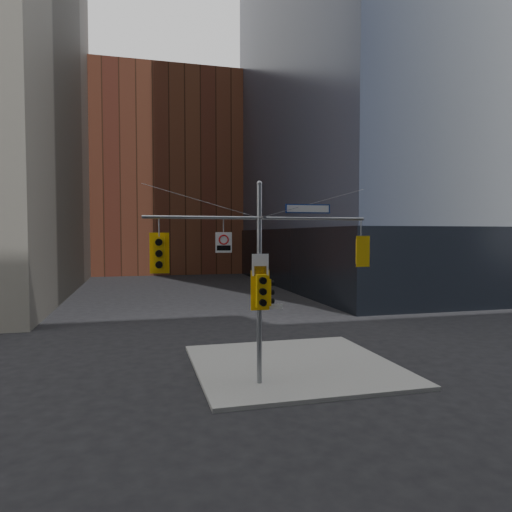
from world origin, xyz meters
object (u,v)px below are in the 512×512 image
signal_assembly (259,263)px  regulatory_sign_arm (224,242)px  traffic_light_pole_side (268,292)px  traffic_light_west_arm (159,253)px  traffic_light_east_arm (361,251)px  traffic_light_pole_front (261,291)px  street_sign_blade (308,209)px

signal_assembly → regulatory_sign_arm: 1.48m
signal_assembly → traffic_light_pole_side: 1.09m
traffic_light_west_arm → traffic_light_pole_side: 4.03m
signal_assembly → traffic_light_pole_side: size_ratio=8.48×
traffic_light_east_arm → regulatory_sign_arm: bearing=-2.5°
traffic_light_west_arm → traffic_light_pole_front: bearing=0.3°
signal_assembly → traffic_light_west_arm: 3.47m
traffic_light_west_arm → traffic_light_pole_front: traffic_light_west_arm is taller
traffic_light_west_arm → traffic_light_east_arm: size_ratio=1.20×
signal_assembly → traffic_light_east_arm: 3.93m
traffic_light_pole_side → traffic_light_west_arm: bearing=86.8°
traffic_light_pole_side → street_sign_blade: size_ratio=0.57×
traffic_light_east_arm → regulatory_sign_arm: regulatory_sign_arm is taller
signal_assembly → regulatory_sign_arm: size_ratio=11.33×
traffic_light_pole_side → street_sign_blade: bearing=-93.4°
street_sign_blade → traffic_light_east_arm: bearing=3.8°
signal_assembly → traffic_light_pole_front: bearing=-90.0°
traffic_light_west_arm → traffic_light_pole_front: 3.71m
traffic_light_pole_side → traffic_light_pole_front: (-0.32, -0.28, 0.09)m
traffic_light_east_arm → traffic_light_west_arm: bearing=-2.8°
traffic_light_west_arm → street_sign_blade: bearing=4.9°
street_sign_blade → regulatory_sign_arm: size_ratio=2.35×
street_sign_blade → regulatory_sign_arm: street_sign_blade is taller
traffic_light_west_arm → street_sign_blade: street_sign_blade is taller
signal_assembly → traffic_light_east_arm: signal_assembly is taller
signal_assembly → traffic_light_west_arm: signal_assembly is taller
signal_assembly → traffic_light_pole_front: (0.00, -0.27, -0.95)m
traffic_light_pole_side → traffic_light_east_arm: bearing=-93.3°
signal_assembly → traffic_light_east_arm: size_ratio=6.98×
traffic_light_west_arm → traffic_light_pole_side: (3.77, -0.00, -1.43)m
traffic_light_west_arm → regulatory_sign_arm: size_ratio=1.94×
traffic_light_west_arm → traffic_light_east_arm: (7.36, -0.01, 0.00)m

